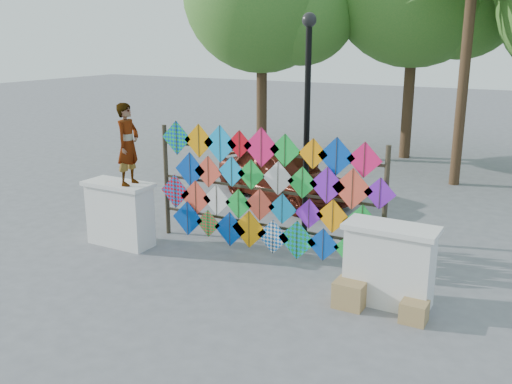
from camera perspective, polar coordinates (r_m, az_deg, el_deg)
ground at (r=10.40m, az=-1.26°, el=-7.43°), size 80.00×80.00×0.00m
parapet_left at (r=11.56m, az=-13.45°, el=-2.08°), size 1.40×0.65×1.28m
parapet_right at (r=9.02m, az=13.17°, el=-7.07°), size 1.40×0.65×1.28m
kite_rack at (r=10.58m, az=0.91°, el=-0.06°), size 4.91×0.24×2.43m
vendor_woman at (r=11.02m, az=-12.69°, el=4.68°), size 0.44×0.61×1.56m
sedan at (r=14.43m, az=2.66°, el=1.87°), size 4.25×2.98×1.34m
lamppost at (r=11.32m, az=5.14°, el=8.50°), size 0.28×0.28×4.46m
cardboard_box_near at (r=8.99m, az=9.38°, el=-10.02°), size 0.46×0.41×0.41m
cardboard_box_far at (r=8.76m, az=15.53°, el=-11.48°), size 0.37×0.34×0.31m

